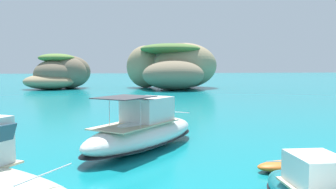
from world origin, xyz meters
The scene contains 4 objects.
islet_large centered at (9.57, 63.60, 3.85)m, with size 21.22×21.13×8.65m.
islet_small centered at (-12.11, 65.35, 2.74)m, with size 13.68×12.99×6.54m.
motorboat_white centered at (-2.26, 12.21, 0.90)m, with size 7.95×8.68×2.84m.
dinghy_tender centered at (3.14, 7.11, 0.22)m, with size 2.82×1.20×0.58m.
Camera 1 is at (-4.29, -6.90, 4.35)m, focal length 39.92 mm.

